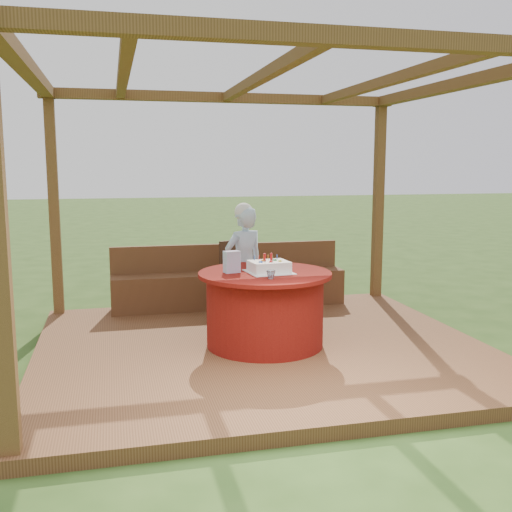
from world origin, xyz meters
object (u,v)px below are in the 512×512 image
Objects in this scene: gift_bag at (232,262)px; elderly_woman at (244,264)px; chair at (241,273)px; drinking_glass at (271,275)px; table at (265,308)px; bench at (229,286)px; birthday_cake at (269,267)px.

elderly_woman is at bearing 56.17° from gift_bag.
gift_bag is at bearing -110.37° from elderly_woman.
chair is 10.37× the size of drinking_glass.
elderly_woman is (-0.07, -0.47, 0.20)m from chair.
chair is at bearing 60.45° from gift_bag.
chair is (0.04, 1.35, 0.12)m from table.
gift_bag is (-0.33, 0.05, 0.48)m from table.
drinking_glass is (-0.01, -2.11, 0.53)m from bench.
elderly_woman reaches higher than bench.
elderly_woman is (0.00, -0.87, 0.44)m from bench.
birthday_cake is (-0.01, -1.37, 0.31)m from chair.
table is at bearing 150.21° from birthday_cake.
bench is at bearing 66.39° from gift_bag.
bench is at bearing 89.74° from drinking_glass.
chair is at bearing 88.11° from table.
bench is 2.24× the size of table.
bench is 1.85m from birthday_cake.
drinking_glass is at bearing -101.95° from birthday_cake.
birthday_cake is (0.04, -0.02, 0.43)m from table.
elderly_woman reaches higher than chair.
table is (0.03, -1.74, 0.12)m from bench.
table is 1.49× the size of chair.
drinking_glass is (-0.07, -0.34, -0.02)m from birthday_cake.
drinking_glass is (-0.01, -1.24, 0.09)m from elderly_woman.
elderly_woman is (-0.02, 0.87, 0.32)m from table.
gift_bag is at bearing 125.29° from drinking_glass.
gift_bag reaches higher than birthday_cake.
bench is 3.33× the size of chair.
elderly_woman is 6.43× the size of gift_bag.
bench is 1.75m from table.
gift_bag is (-0.37, 0.07, 0.05)m from birthday_cake.
table is 0.43m from birthday_cake.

